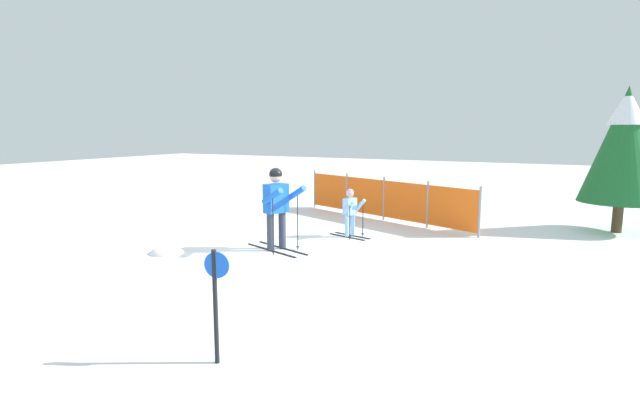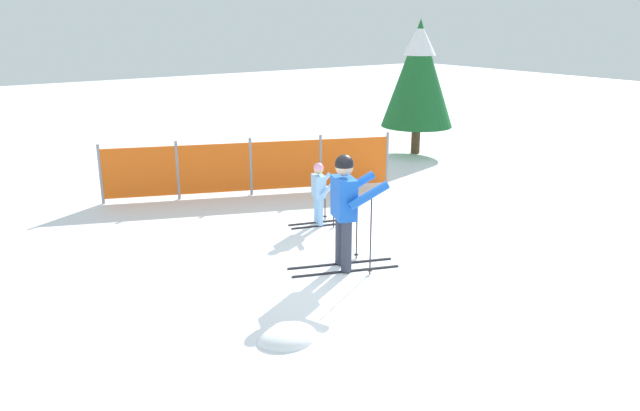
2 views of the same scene
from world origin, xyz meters
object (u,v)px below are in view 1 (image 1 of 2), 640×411
Objects in this scene: skier_child at (350,209)px; safety_fence at (384,199)px; skier_adult at (277,201)px; trail_marker at (216,293)px; conifer_far at (624,143)px.

skier_child is 2.38m from safety_fence.
skier_adult is 2.06m from skier_child.
skier_adult is 4.32m from safety_fence.
skier_adult is at bearing 115.07° from trail_marker.
safety_fence is at bearing -169.10° from conifer_far.
trail_marker is (1.32, -6.41, 0.12)m from skier_child.
conifer_far reaches higher than skier_adult.
skier_adult reaches higher than trail_marker.
conifer_far reaches higher than trail_marker.
conifer_far reaches higher than safety_fence.
skier_adult is 1.37× the size of trail_marker.
conifer_far is 10.81m from trail_marker.
safety_fence is 4.42× the size of trail_marker.
conifer_far reaches higher than skier_child.
skier_adult reaches higher than skier_child.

